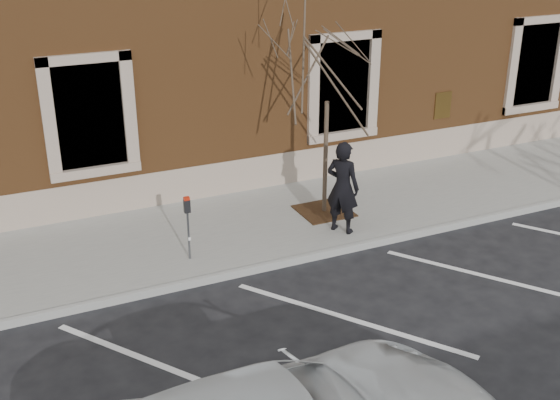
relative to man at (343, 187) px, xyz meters
name	(u,v)px	position (x,y,z in m)	size (l,w,h in m)	color
ground	(293,263)	(-1.41, -0.61, -1.13)	(120.00, 120.00, 0.00)	#28282B
sidewalk_near	(258,225)	(-1.41, 1.14, -1.05)	(40.00, 3.50, 0.15)	#A1A097
curb_near	(294,260)	(-1.41, -0.66, -1.05)	(40.00, 0.12, 0.15)	#9E9E99
parking_stripes	(349,319)	(-1.41, -2.81, -1.12)	(28.00, 4.40, 0.01)	silver
building_civic	(167,4)	(-1.41, 7.13, 2.87)	(40.00, 8.62, 8.00)	brown
man	(343,187)	(0.00, 0.00, 0.00)	(0.71, 0.47, 1.95)	black
parking_meter	(188,216)	(-3.26, 0.13, -0.08)	(0.12, 0.09, 1.28)	#595B60
tree_grate	(324,211)	(0.13, 1.01, -0.96)	(1.11, 1.11, 0.03)	#3A2812
sapling	(328,69)	(0.13, 1.01, 2.21)	(2.74, 2.74, 4.56)	brown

